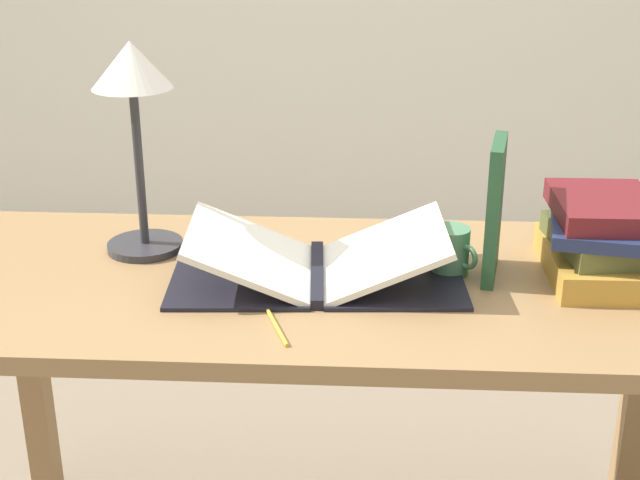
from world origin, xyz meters
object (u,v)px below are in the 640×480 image
reading_lamp (134,96)px  pencil (275,324)px  open_book (317,263)px  book_standing_upright (494,210)px  book_stack_tall (600,239)px  coffee_mug (450,251)px

reading_lamp → pencil: 0.55m
open_book → book_standing_upright: book_standing_upright is taller
book_stack_tall → reading_lamp: bearing=175.0°
reading_lamp → coffee_mug: reading_lamp is taller
book_stack_tall → book_standing_upright: book_standing_upright is taller
reading_lamp → pencil: bearing=-47.0°
book_stack_tall → reading_lamp: (-0.90, 0.08, 0.25)m
open_book → coffee_mug: open_book is taller
coffee_mug → pencil: size_ratio=0.61×
book_stack_tall → pencil: (-0.60, -0.25, -0.07)m
book_standing_upright → book_stack_tall: bearing=13.4°
open_book → reading_lamp: size_ratio=1.33×
open_book → book_stack_tall: book_stack_tall is taller
open_book → coffee_mug: (0.26, 0.04, 0.01)m
book_standing_upright → pencil: 0.48m
book_standing_upright → reading_lamp: size_ratio=0.62×
book_stack_tall → pencil: size_ratio=1.94×
reading_lamp → pencil: reading_lamp is taller
open_book → pencil: open_book is taller
open_book → book_stack_tall: 0.54m
open_book → book_standing_upright: size_ratio=2.13×
book_stack_tall → pencil: 0.65m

